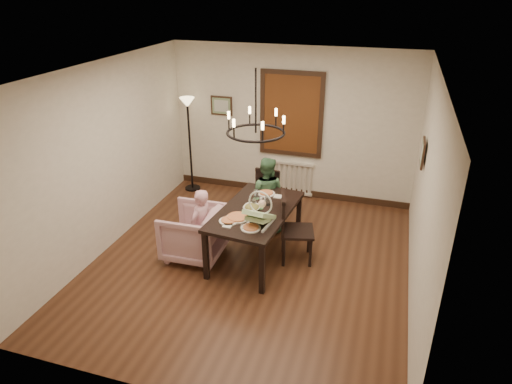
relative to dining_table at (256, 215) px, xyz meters
The scene contains 17 objects.
room_shell 0.72m from the dining_table, 99.13° to the left, with size 4.51×5.00×2.81m.
dining_table is the anchor object (origin of this frame).
chair_far 0.99m from the dining_table, 99.66° to the left, with size 0.42×0.42×0.96m, color black, non-canonical shape.
chair_right 0.63m from the dining_table, 10.39° to the left, with size 0.47×0.47×1.07m, color black, non-canonical shape.
armchair 0.98m from the dining_table, 164.54° to the right, with size 0.83×0.86×0.78m, color #CD9D9F.
elderly_woman 0.83m from the dining_table, 155.22° to the right, with size 0.35×0.23×0.95m, color #D898A8.
seated_man 0.90m from the dining_table, 96.25° to the left, with size 0.51×0.40×1.05m, color #45744D.
baby_bouncer 0.49m from the dining_table, 66.34° to the right, with size 0.37×0.50×0.33m, color #B0D593, non-canonical shape.
salad_bowl 0.13m from the dining_table, 152.67° to the right, with size 0.30×0.30×0.07m, color white.
pizza_platter 0.39m from the dining_table, 115.46° to the right, with size 0.33×0.33×0.04m, color tan.
drinking_glass 0.16m from the dining_table, 135.66° to the left, with size 0.07×0.07×0.13m, color silver.
window_blinds 2.44m from the dining_table, 90.74° to the left, with size 1.00×0.03×1.40m, color brown.
radiator 2.32m from the dining_table, 90.73° to the left, with size 0.92×0.12×0.62m, color silver, non-canonical shape.
picture_back 2.83m from the dining_table, 121.12° to the left, with size 0.42×0.03×0.36m, color black.
picture_right 2.48m from the dining_table, 18.15° to the left, with size 0.42×0.03×0.36m, color black.
floor_lamp 2.76m from the dining_table, 134.48° to the left, with size 0.30×0.30×1.80m, color black, non-canonical shape.
chandelier 1.24m from the dining_table, 90.00° to the right, with size 0.80×0.80×0.04m, color black.
Camera 1 is at (1.76, -5.40, 3.82)m, focal length 32.00 mm.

